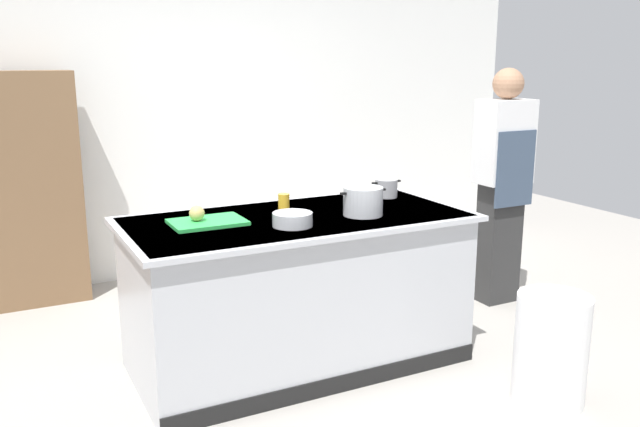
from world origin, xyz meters
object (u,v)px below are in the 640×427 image
object	(u,v)px
bookshelf	(0,193)
stock_pot	(363,201)
mixing_bowl	(292,219)
onion	(197,213)
juice_cup	(283,202)
trash_bin	(551,349)
sauce_pan	(386,188)
person_chef	(502,181)

from	to	relation	value
bookshelf	stock_pot	bearing A→B (deg)	-46.41
mixing_bowl	bookshelf	world-z (taller)	bookshelf
bookshelf	mixing_bowl	bearing A→B (deg)	-55.35
onion	bookshelf	world-z (taller)	bookshelf
stock_pot	juice_cup	size ratio (longest dim) A/B	2.95
mixing_bowl	trash_bin	distance (m)	1.53
juice_cup	onion	bearing A→B (deg)	-169.42
mixing_bowl	trash_bin	world-z (taller)	mixing_bowl
trash_bin	stock_pot	bearing A→B (deg)	124.93
juice_cup	bookshelf	size ratio (longest dim) A/B	0.06
stock_pot	trash_bin	xyz separation A→B (m)	(0.63, -0.90, -0.69)
bookshelf	sauce_pan	bearing A→B (deg)	-34.95
mixing_bowl	bookshelf	xyz separation A→B (m)	(-1.37, 1.99, -0.09)
juice_cup	trash_bin	distance (m)	1.70
mixing_bowl	juice_cup	bearing A→B (deg)	73.25
juice_cup	trash_bin	bearing A→B (deg)	-51.07
onion	stock_pot	size ratio (longest dim) A/B	0.29
stock_pot	trash_bin	world-z (taller)	stock_pot
mixing_bowl	trash_bin	size ratio (longest dim) A/B	0.37
sauce_pan	stock_pot	bearing A→B (deg)	-136.82
trash_bin	onion	bearing A→B (deg)	144.22
onion	stock_pot	world-z (taller)	stock_pot
stock_pot	trash_bin	size ratio (longest dim) A/B	0.50
trash_bin	person_chef	distance (m)	1.65
mixing_bowl	trash_bin	bearing A→B (deg)	-37.69
stock_pot	bookshelf	size ratio (longest dim) A/B	0.17
stock_pot	sauce_pan	bearing A→B (deg)	43.18
sauce_pan	person_chef	bearing A→B (deg)	2.33
mixing_bowl	person_chef	world-z (taller)	person_chef
mixing_bowl	bookshelf	bearing A→B (deg)	124.65
onion	trash_bin	world-z (taller)	onion
trash_bin	sauce_pan	bearing A→B (deg)	100.29
onion	bookshelf	bearing A→B (deg)	118.22
sauce_pan	bookshelf	xyz separation A→B (m)	(-2.24, 1.57, -0.11)
person_chef	bookshelf	distance (m)	3.61
stock_pot	juice_cup	world-z (taller)	stock_pot
onion	sauce_pan	bearing A→B (deg)	6.63
stock_pot	mixing_bowl	bearing A→B (deg)	-174.09
trash_bin	person_chef	world-z (taller)	person_chef
bookshelf	juice_cup	bearing A→B (deg)	-47.39
person_chef	mixing_bowl	bearing A→B (deg)	86.95
sauce_pan	person_chef	distance (m)	1.03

